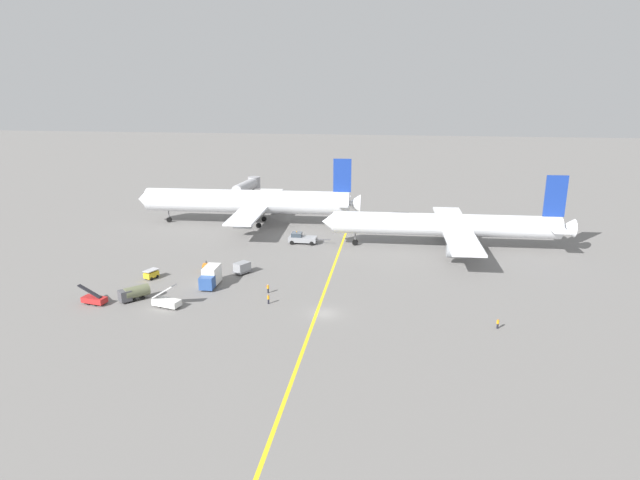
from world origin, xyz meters
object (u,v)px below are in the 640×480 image
Objects in this scene: airliner_at_gate_left at (248,202)px; gse_stair_truck_yellow at (166,301)px; gse_container_dolly_flat at (242,267)px; ground_crew_marshaller_foreground at (268,299)px; gse_gpu_cart_small at (206,267)px; jet_bridge at (248,185)px; gse_belt_loader_portside at (94,299)px; ground_crew_wing_walker_right at (498,323)px; gse_baggage_cart_near_cluster at (151,274)px; pushback_tug at (302,238)px; gse_fuel_bowser_stubby at (134,293)px; airliner_being_pushed at (447,225)px; gse_catering_truck_tall at (211,277)px; ground_crew_ramp_agent_by_cones at (268,288)px.

gse_stair_truck_yellow is (0.24, -53.77, -4.86)m from airliner_at_gate_left.
ground_crew_marshaller_foreground is (8.20, -13.88, -0.33)m from gse_container_dolly_flat.
gse_container_dolly_flat reaches higher than ground_crew_marshaller_foreground.
gse_gpu_cart_small reaches higher than ground_crew_marshaller_foreground.
jet_bridge reaches higher than ground_crew_marshaller_foreground.
gse_belt_loader_portside reaches higher than gse_gpu_cart_small.
gse_stair_truck_yellow is 51.76m from ground_crew_wing_walker_right.
jet_bridge is (-0.13, 71.16, 3.56)m from gse_baggage_cart_near_cluster.
ground_crew_wing_walker_right is at bearing -7.64° from ground_crew_marshaller_foreground.
pushback_tug is (16.11, -15.16, -4.72)m from airliner_at_gate_left.
ground_crew_marshaller_foreground is at bearing 172.36° from ground_crew_wing_walker_right.
gse_fuel_bowser_stubby is at bearing -133.21° from gse_container_dolly_flat.
gse_baggage_cart_near_cluster is 10.44m from gse_fuel_bowser_stubby.
airliner_being_pushed is 40.85m from ground_crew_wing_walker_right.
pushback_tug reaches higher than gse_container_dolly_flat.
airliner_being_pushed is 9.21× the size of gse_catering_truck_tall.
ground_crew_wing_walker_right is (47.61, -11.33, -0.96)m from gse_catering_truck_tall.
ground_crew_marshaller_foreground is 1.02× the size of ground_crew_ramp_agent_by_cones.
gse_catering_truck_tall is 19.42m from gse_belt_loader_portside.
gse_stair_truck_yellow is at bearing -167.88° from ground_crew_marshaller_foreground.
ground_crew_marshaller_foreground is (28.36, 3.78, 0.02)m from gse_belt_loader_portside.
airliner_at_gate_left is at bearing 91.36° from gse_gpu_cart_small.
gse_container_dolly_flat is (-8.00, -21.28, 0.00)m from pushback_tug.
gse_container_dolly_flat is at bearing 62.99° from gse_catering_truck_tall.
ground_crew_ramp_agent_by_cones is (15.20, -45.63, -5.06)m from airliner_at_gate_left.
pushback_tug is at bearing 90.33° from ground_crew_marshaller_foreground.
airliner_at_gate_left is 14.78× the size of gse_container_dolly_flat.
gse_gpu_cart_small is 1.43× the size of ground_crew_marshaller_foreground.
gse_belt_loader_portside is (-28.16, -38.93, -0.34)m from pushback_tug.
ground_crew_marshaller_foreground is (-31.77, -35.64, -4.33)m from airliner_being_pushed.
gse_container_dolly_flat is at bearing -151.44° from airliner_being_pushed.
airliner_at_gate_left is 1.07× the size of airliner_being_pushed.
gse_belt_loader_portside is (-12.30, -0.32, -0.20)m from gse_stair_truck_yellow.
gse_stair_truck_yellow is 3.17× the size of ground_crew_wing_walker_right.
gse_catering_truck_tall reaches higher than gse_container_dolly_flat.
airliner_being_pushed reaches higher than ground_crew_marshaller_foreground.
airliner_being_pushed is 13.87× the size of gse_container_dolly_flat.
gse_fuel_bowser_stubby is at bearing -96.91° from airliner_at_gate_left.
gse_baggage_cart_near_cluster is 1.33× the size of gse_gpu_cart_small.
ground_crew_ramp_agent_by_cones is (21.47, 6.12, -0.51)m from gse_fuel_bowser_stubby.
gse_catering_truck_tall is at bearing 32.15° from gse_belt_loader_portside.
gse_stair_truck_yellow reaches higher than pushback_tug.
ground_crew_marshaller_foreground is at bearing 3.62° from gse_fuel_bowser_stubby.
jet_bridge reaches higher than gse_stair_truck_yellow.
gse_container_dolly_flat reaches higher than gse_baggage_cart_near_cluster.
pushback_tug is at bearing 69.40° from gse_container_dolly_flat.
ground_crew_wing_walker_right is at bearing -20.34° from gse_gpu_cart_small.
pushback_tug is at bearing 67.66° from gse_stair_truck_yellow.
ground_crew_marshaller_foreground reaches higher than ground_crew_wing_walker_right.
gse_fuel_bowser_stubby is at bearing -164.10° from ground_crew_ramp_agent_by_cones.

